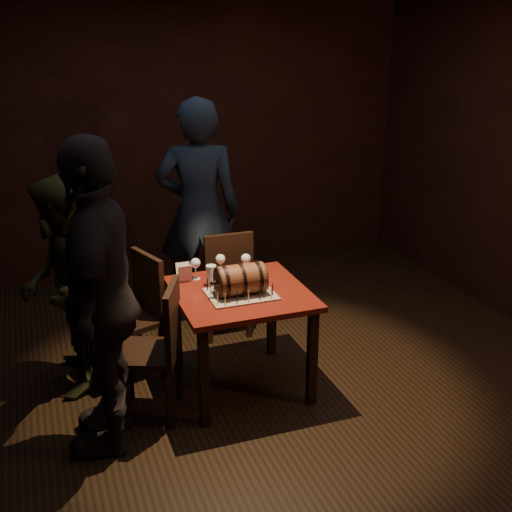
# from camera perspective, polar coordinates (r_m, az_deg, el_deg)

# --- Properties ---
(room_shell) EXTENTS (5.04, 5.04, 2.80)m
(room_shell) POSITION_cam_1_polar(r_m,az_deg,el_deg) (4.30, -0.29, 5.36)
(room_shell) COLOR black
(room_shell) RESTS_ON ground
(pub_table) EXTENTS (0.90, 0.90, 0.75)m
(pub_table) POSITION_cam_1_polar(r_m,az_deg,el_deg) (4.47, -1.36, -4.41)
(pub_table) COLOR #53120D
(pub_table) RESTS_ON ground
(cake_board) EXTENTS (0.45, 0.35, 0.01)m
(cake_board) POSITION_cam_1_polar(r_m,az_deg,el_deg) (4.36, -1.36, -3.42)
(cake_board) COLOR gray
(cake_board) RESTS_ON pub_table
(barrel_cake) EXTENTS (0.38, 0.22, 0.22)m
(barrel_cake) POSITION_cam_1_polar(r_m,az_deg,el_deg) (4.32, -1.38, -2.08)
(barrel_cake) COLOR brown
(barrel_cake) RESTS_ON cake_board
(birthday_candles) EXTENTS (0.40, 0.30, 0.09)m
(birthday_candles) POSITION_cam_1_polar(r_m,az_deg,el_deg) (4.34, -1.36, -2.85)
(birthday_candles) COLOR #E6CC8A
(birthday_candles) RESTS_ON cake_board
(wine_glass_left) EXTENTS (0.07, 0.07, 0.16)m
(wine_glass_left) POSITION_cam_1_polar(r_m,az_deg,el_deg) (4.60, -5.40, -0.71)
(wine_glass_left) COLOR silver
(wine_glass_left) RESTS_ON pub_table
(wine_glass_mid) EXTENTS (0.07, 0.07, 0.16)m
(wine_glass_mid) POSITION_cam_1_polar(r_m,az_deg,el_deg) (4.67, -3.18, -0.36)
(wine_glass_mid) COLOR silver
(wine_glass_mid) RESTS_ON pub_table
(wine_glass_right) EXTENTS (0.07, 0.07, 0.16)m
(wine_glass_right) POSITION_cam_1_polar(r_m,az_deg,el_deg) (4.67, -0.91, -0.31)
(wine_glass_right) COLOR silver
(wine_glass_right) RESTS_ON pub_table
(pint_of_ale) EXTENTS (0.07, 0.07, 0.15)m
(pint_of_ale) POSITION_cam_1_polar(r_m,az_deg,el_deg) (4.50, -3.99, -1.78)
(pint_of_ale) COLOR silver
(pint_of_ale) RESTS_ON pub_table
(menu_card) EXTENTS (0.10, 0.05, 0.13)m
(menu_card) POSITION_cam_1_polar(r_m,az_deg,el_deg) (4.59, -6.42, -1.52)
(menu_card) COLOR white
(menu_card) RESTS_ON pub_table
(chair_back) EXTENTS (0.40, 0.40, 0.93)m
(chair_back) POSITION_cam_1_polar(r_m,az_deg,el_deg) (5.26, -2.71, -1.94)
(chair_back) COLOR black
(chair_back) RESTS_ON ground
(chair_left_rear) EXTENTS (0.51, 0.51, 0.93)m
(chair_left_rear) POSITION_cam_1_polar(r_m,az_deg,el_deg) (4.77, -10.48, -4.68)
(chair_left_rear) COLOR black
(chair_left_rear) RESTS_ON ground
(chair_left_front) EXTENTS (0.52, 0.52, 0.93)m
(chair_left_front) POSITION_cam_1_polar(r_m,az_deg,el_deg) (4.26, -8.66, -7.71)
(chair_left_front) COLOR black
(chair_left_front) RESTS_ON ground
(person_back) EXTENTS (0.81, 0.65, 1.94)m
(person_back) POSITION_cam_1_polar(r_m,az_deg,el_deg) (5.47, -5.10, 3.84)
(person_back) COLOR #192233
(person_back) RESTS_ON ground
(person_left_rear) EXTENTS (0.67, 0.82, 1.55)m
(person_left_rear) POSITION_cam_1_polar(r_m,az_deg,el_deg) (4.61, -16.81, -2.70)
(person_left_rear) COLOR #36381C
(person_left_rear) RESTS_ON ground
(person_left_front) EXTENTS (0.78, 1.22, 1.94)m
(person_left_front) POSITION_cam_1_polar(r_m,az_deg,el_deg) (3.87, -13.68, -3.69)
(person_left_front) COLOR black
(person_left_front) RESTS_ON ground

